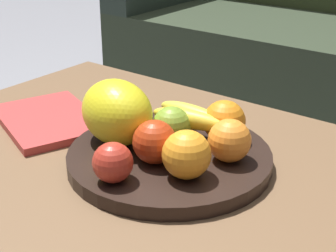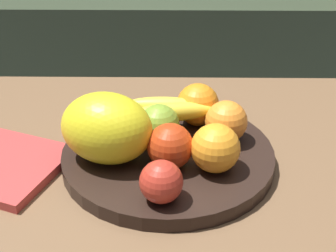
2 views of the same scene
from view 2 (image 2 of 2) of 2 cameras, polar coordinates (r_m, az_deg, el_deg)
The scene contains 11 objects.
coffee_table at distance 0.93m, azimuth -0.96°, elevation -6.04°, with size 1.09×0.69×0.39m.
couch at distance 2.07m, azimuth -3.22°, elevation 13.33°, with size 1.70×0.70×0.90m.
fruit_bowl at distance 0.90m, azimuth 0.00°, elevation -3.46°, with size 0.36×0.36×0.03m, color black.
melon_large_front at distance 0.85m, azimuth -6.68°, elevation -0.22°, with size 0.15×0.12×0.12m, color yellow.
orange_front at distance 0.83m, azimuth 5.17°, elevation -2.42°, with size 0.08×0.08×0.08m, color orange.
orange_left at distance 0.95m, azimuth 3.26°, elevation 2.35°, with size 0.08×0.08×0.08m, color orange.
orange_right at distance 0.91m, azimuth 6.34°, elevation 0.47°, with size 0.07×0.07×0.07m, color orange.
apple_front at distance 0.83m, azimuth 0.23°, elevation -2.21°, with size 0.07×0.07×0.07m, color #B63513.
apple_left at distance 0.76m, azimuth -0.74°, elevation -6.08°, with size 0.06×0.06×0.06m, color #B53021.
apple_right at distance 0.90m, azimuth -0.79°, elevation 0.18°, with size 0.07×0.07×0.07m, color olive.
banana_bunch at distance 0.93m, azimuth -0.41°, elevation 0.97°, with size 0.16×0.16×0.06m.
Camera 2 is at (0.02, -0.75, 0.90)m, focal length 56.13 mm.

